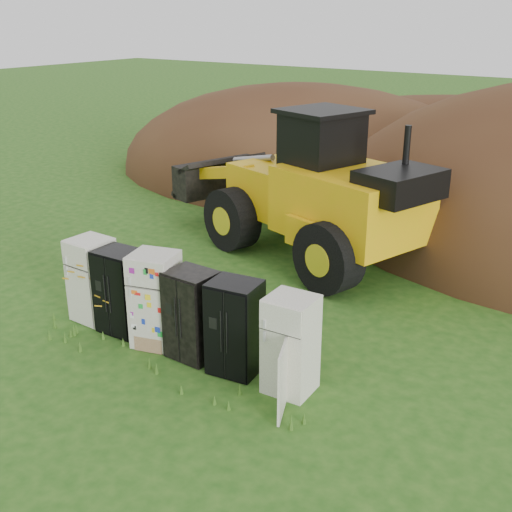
{
  "coord_description": "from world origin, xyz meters",
  "views": [
    {
      "loc": [
        7.48,
        -8.31,
        6.25
      ],
      "look_at": [
        0.37,
        2.0,
        1.44
      ],
      "focal_mm": 45.0,
      "sensor_mm": 36.0,
      "label": 1
    }
  ],
  "objects_px": {
    "fridge_black_side": "(121,291)",
    "fridge_black_right": "(235,327)",
    "fridge_sticker": "(156,299)",
    "fridge_open_door": "(291,345)",
    "fridge_dark_mid": "(192,315)",
    "fridge_leftmost": "(93,280)",
    "wheel_loader": "(294,180)"
  },
  "relations": [
    {
      "from": "fridge_sticker",
      "to": "fridge_dark_mid",
      "type": "xyz_separation_m",
      "value": [
        0.91,
        0.02,
        -0.08
      ]
    },
    {
      "from": "fridge_black_right",
      "to": "fridge_open_door",
      "type": "relative_size",
      "value": 1.0
    },
    {
      "from": "fridge_black_side",
      "to": "fridge_black_right",
      "type": "bearing_deg",
      "value": -1.82
    },
    {
      "from": "fridge_sticker",
      "to": "fridge_black_side",
      "type": "bearing_deg",
      "value": 163.19
    },
    {
      "from": "fridge_black_side",
      "to": "fridge_open_door",
      "type": "xyz_separation_m",
      "value": [
        4.03,
        0.05,
        0.01
      ]
    },
    {
      "from": "fridge_open_door",
      "to": "wheel_loader",
      "type": "distance_m",
      "value": 7.21
    },
    {
      "from": "fridge_leftmost",
      "to": "wheel_loader",
      "type": "bearing_deg",
      "value": 79.71
    },
    {
      "from": "fridge_black_right",
      "to": "fridge_open_door",
      "type": "height_order",
      "value": "fridge_open_door"
    },
    {
      "from": "fridge_leftmost",
      "to": "fridge_black_side",
      "type": "height_order",
      "value": "fridge_leftmost"
    },
    {
      "from": "fridge_sticker",
      "to": "fridge_dark_mid",
      "type": "distance_m",
      "value": 0.91
    },
    {
      "from": "fridge_leftmost",
      "to": "fridge_sticker",
      "type": "relative_size",
      "value": 0.95
    },
    {
      "from": "fridge_black_side",
      "to": "fridge_sticker",
      "type": "distance_m",
      "value": 0.97
    },
    {
      "from": "fridge_sticker",
      "to": "fridge_black_right",
      "type": "height_order",
      "value": "fridge_sticker"
    },
    {
      "from": "fridge_dark_mid",
      "to": "wheel_loader",
      "type": "bearing_deg",
      "value": 105.42
    },
    {
      "from": "fridge_sticker",
      "to": "fridge_open_door",
      "type": "xyz_separation_m",
      "value": [
        3.07,
        0.06,
        -0.07
      ]
    },
    {
      "from": "fridge_leftmost",
      "to": "fridge_open_door",
      "type": "relative_size",
      "value": 1.02
    },
    {
      "from": "fridge_dark_mid",
      "to": "fridge_black_side",
      "type": "bearing_deg",
      "value": -178.3
    },
    {
      "from": "fridge_sticker",
      "to": "fridge_open_door",
      "type": "bearing_deg",
      "value": -14.91
    },
    {
      "from": "fridge_leftmost",
      "to": "fridge_sticker",
      "type": "bearing_deg",
      "value": -0.48
    },
    {
      "from": "fridge_sticker",
      "to": "fridge_open_door",
      "type": "relative_size",
      "value": 1.08
    },
    {
      "from": "wheel_loader",
      "to": "fridge_black_right",
      "type": "bearing_deg",
      "value": -50.87
    },
    {
      "from": "fridge_leftmost",
      "to": "fridge_sticker",
      "type": "height_order",
      "value": "fridge_sticker"
    },
    {
      "from": "fridge_leftmost",
      "to": "fridge_open_door",
      "type": "xyz_separation_m",
      "value": [
        4.93,
        0.0,
        -0.02
      ]
    },
    {
      "from": "fridge_dark_mid",
      "to": "fridge_black_right",
      "type": "height_order",
      "value": "fridge_black_right"
    },
    {
      "from": "fridge_leftmost",
      "to": "fridge_sticker",
      "type": "xyz_separation_m",
      "value": [
        1.86,
        -0.06,
        0.05
      ]
    },
    {
      "from": "fridge_black_side",
      "to": "fridge_black_right",
      "type": "xyz_separation_m",
      "value": [
        2.86,
        0.03,
        0.0
      ]
    },
    {
      "from": "fridge_sticker",
      "to": "fridge_leftmost",
      "type": "bearing_deg",
      "value": 162.17
    },
    {
      "from": "fridge_dark_mid",
      "to": "wheel_loader",
      "type": "relative_size",
      "value": 0.21
    },
    {
      "from": "fridge_open_door",
      "to": "wheel_loader",
      "type": "xyz_separation_m",
      "value": [
        -3.68,
        6.1,
        1.1
      ]
    },
    {
      "from": "fridge_dark_mid",
      "to": "wheel_loader",
      "type": "distance_m",
      "value": 6.43
    },
    {
      "from": "fridge_black_side",
      "to": "fridge_dark_mid",
      "type": "xyz_separation_m",
      "value": [
        1.87,
        0.01,
        -0.01
      ]
    },
    {
      "from": "fridge_sticker",
      "to": "wheel_loader",
      "type": "height_order",
      "value": "wheel_loader"
    }
  ]
}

